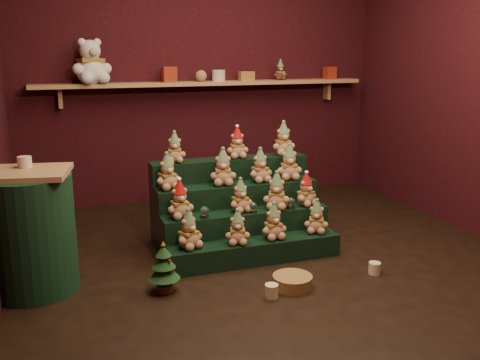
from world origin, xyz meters
name	(u,v)px	position (x,y,z in m)	size (l,w,h in m)	color
ground	(272,259)	(0.00, 0.00, 0.00)	(4.00, 4.00, 0.00)	black
back_wall	(202,73)	(0.00, 2.05, 1.40)	(4.00, 0.10, 2.80)	black
front_wall	(476,115)	(0.00, -2.05, 1.40)	(4.00, 0.10, 2.80)	black
back_shelf	(206,84)	(0.00, 1.87, 1.29)	(3.60, 0.26, 0.24)	#AC7E56
riser_tier_front	(256,251)	(-0.15, -0.01, 0.09)	(1.40, 0.22, 0.18)	black
riser_tier_midfront	(246,232)	(-0.15, 0.21, 0.18)	(1.40, 0.22, 0.36)	black
riser_tier_midback	(237,214)	(-0.15, 0.43, 0.27)	(1.40, 0.22, 0.54)	black
riser_tier_back	(229,198)	(-0.15, 0.65, 0.36)	(1.40, 0.22, 0.72)	black
teddy_0	(189,229)	(-0.68, 0.01, 0.33)	(0.21, 0.19, 0.30)	#A7795C
teddy_1	(238,227)	(-0.30, -0.03, 0.32)	(0.19, 0.17, 0.27)	#A7795C
teddy_2	(274,221)	(0.01, -0.01, 0.33)	(0.21, 0.19, 0.29)	#A7795C
teddy_3	(317,216)	(0.40, 0.01, 0.32)	(0.20, 0.18, 0.28)	#A7795C
teddy_4	(180,200)	(-0.70, 0.21, 0.51)	(0.21, 0.19, 0.30)	#A7795C
teddy_5	(240,196)	(-0.19, 0.21, 0.50)	(0.20, 0.18, 0.27)	#A7795C
teddy_6	(277,191)	(0.12, 0.20, 0.51)	(0.22, 0.20, 0.31)	#A7795C
teddy_7	(306,190)	(0.39, 0.20, 0.50)	(0.20, 0.18, 0.28)	#A7795C
teddy_8	(167,172)	(-0.74, 0.45, 0.69)	(0.21, 0.19, 0.29)	#A7795C
teddy_9	(223,167)	(-0.27, 0.44, 0.69)	(0.22, 0.20, 0.31)	#A7795C
teddy_10	(260,165)	(0.06, 0.43, 0.68)	(0.21, 0.19, 0.29)	#A7795C
teddy_11	(289,162)	(0.34, 0.44, 0.69)	(0.22, 0.20, 0.31)	#A7795C
teddy_12	(175,147)	(-0.63, 0.64, 0.85)	(0.18, 0.17, 0.26)	#A7795C
teddy_13	(237,143)	(-0.07, 0.64, 0.85)	(0.19, 0.17, 0.27)	#A7795C
teddy_14	(283,139)	(0.37, 0.65, 0.87)	(0.21, 0.19, 0.30)	#A7795C
snow_globe_a	(205,212)	(-0.52, 0.15, 0.41)	(0.07, 0.07, 0.09)	black
snow_globe_b	(253,207)	(-0.11, 0.15, 0.40)	(0.07, 0.07, 0.09)	black
snow_globe_c	(291,203)	(0.23, 0.15, 0.41)	(0.07, 0.07, 0.10)	black
side_table	(31,232)	(-1.79, 0.04, 0.43)	(0.64, 0.60, 0.86)	#AC7E56
table_ornament	(25,162)	(-1.79, 0.14, 0.90)	(0.09, 0.09, 0.08)	beige
mini_christmas_tree	(164,267)	(-0.94, -0.30, 0.18)	(0.22, 0.22, 0.38)	#462D19
mug_left	(272,291)	(-0.27, -0.63, 0.05)	(0.09, 0.09, 0.09)	beige
mug_right	(375,268)	(0.62, -0.53, 0.05)	(0.09, 0.09, 0.09)	beige
wicker_basket	(292,282)	(-0.07, -0.54, 0.04)	(0.28, 0.28, 0.09)	olive
white_bear	(90,55)	(-1.19, 1.84, 1.60)	(0.39, 0.36, 0.55)	silver
brown_bear	(280,70)	(0.85, 1.84, 1.43)	(0.15, 0.14, 0.22)	#4E2C1A
gift_tin_red_a	(169,74)	(-0.40, 1.85, 1.40)	(0.14, 0.14, 0.16)	#AA301A
gift_tin_cream	(219,76)	(0.13, 1.85, 1.38)	(0.14, 0.14, 0.12)	beige
gift_tin_red_b	(330,73)	(1.48, 1.85, 1.39)	(0.12, 0.12, 0.14)	#AA301A
shelf_plush_ball	(201,76)	(-0.06, 1.85, 1.38)	(0.12, 0.12, 0.12)	#A7795C
scarf_gift_box	(247,76)	(0.45, 1.85, 1.37)	(0.16, 0.10, 0.10)	orange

